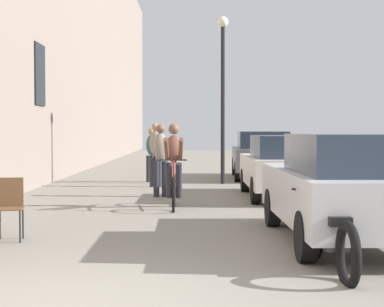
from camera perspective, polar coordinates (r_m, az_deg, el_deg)
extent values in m
cube|color=black|center=(17.90, -13.92, 6.98)|extent=(0.04, 1.10, 1.70)
cylinder|color=black|center=(9.14, -15.62, -6.44)|extent=(0.02, 0.02, 0.45)
cylinder|color=black|center=(9.45, -15.37, -6.15)|extent=(0.02, 0.02, 0.45)
cube|color=brown|center=(9.29, -16.50, -4.85)|extent=(0.43, 0.43, 0.02)
cube|color=brown|center=(9.44, -16.36, -3.39)|extent=(0.34, 0.07, 0.42)
torus|color=black|center=(12.10, -1.95, -3.78)|extent=(0.06, 0.71, 0.71)
torus|color=black|center=(13.14, -1.90, -3.31)|extent=(0.06, 0.71, 0.71)
cylinder|color=maroon|center=(13.03, -1.91, -2.10)|extent=(0.04, 0.21, 0.58)
cylinder|color=maroon|center=(12.51, -1.93, -0.73)|extent=(0.05, 0.82, 0.14)
cylinder|color=maroon|center=(12.09, -1.96, -2.19)|extent=(0.04, 0.09, 0.67)
cylinder|color=maroon|center=(12.64, -1.93, -3.34)|extent=(0.05, 1.00, 0.12)
cylinder|color=black|center=(12.10, -1.96, -0.59)|extent=(0.52, 0.04, 0.03)
ellipsoid|color=black|center=(12.92, -1.91, -0.73)|extent=(0.12, 0.24, 0.06)
ellipsoid|color=brown|center=(12.83, -1.92, 0.48)|extent=(0.35, 0.36, 0.59)
sphere|color=brown|center=(12.78, -1.92, 2.24)|extent=(0.22, 0.22, 0.22)
cylinder|color=#26262D|center=(12.79, -1.47, -2.47)|extent=(0.14, 0.40, 0.75)
cylinder|color=#26262D|center=(12.79, -2.37, -2.47)|extent=(0.14, 0.40, 0.75)
cylinder|color=brown|center=(12.44, -1.28, 0.40)|extent=(0.12, 0.75, 0.48)
cylinder|color=brown|center=(12.44, -2.59, 0.40)|extent=(0.09, 0.74, 0.48)
cylinder|color=#26262D|center=(14.84, -3.52, -2.33)|extent=(0.14, 0.14, 0.84)
cylinder|color=#26262D|center=(14.86, -2.75, -2.32)|extent=(0.14, 0.14, 0.84)
ellipsoid|color=gray|center=(14.81, -3.14, 0.59)|extent=(0.38, 0.29, 0.67)
sphere|color=brown|center=(14.80, -3.14, 2.27)|extent=(0.22, 0.22, 0.22)
cylinder|color=#26262D|center=(17.42, -3.25, -1.63)|extent=(0.14, 0.14, 0.87)
cylinder|color=#26262D|center=(17.45, -3.90, -1.62)|extent=(0.14, 0.14, 0.87)
ellipsoid|color=gray|center=(17.41, -3.59, 0.94)|extent=(0.36, 0.27, 0.69)
sphere|color=#A57A5B|center=(17.40, -3.59, 2.41)|extent=(0.22, 0.22, 0.22)
cylinder|color=#26262D|center=(19.16, -3.64, -1.39)|extent=(0.14, 0.14, 0.81)
cylinder|color=#26262D|center=(19.15, -4.23, -1.39)|extent=(0.14, 0.14, 0.81)
ellipsoid|color=#38564C|center=(19.13, -3.94, 0.77)|extent=(0.37, 0.29, 0.64)
sphere|color=#A57A5B|center=(19.12, -3.94, 2.02)|extent=(0.22, 0.22, 0.22)
cylinder|color=black|center=(18.46, 2.56, 4.37)|extent=(0.12, 0.12, 4.60)
sphere|color=silver|center=(18.71, 2.57, 11.86)|extent=(0.32, 0.32, 0.32)
cube|color=#B7B7BC|center=(9.13, 13.37, -3.70)|extent=(1.82, 4.30, 0.70)
cube|color=#283342|center=(8.59, 14.25, -0.01)|extent=(1.52, 2.33, 0.52)
cylinder|color=black|center=(10.39, 7.09, -4.89)|extent=(0.21, 0.62, 0.62)
cylinder|color=black|center=(10.73, 15.66, -4.72)|extent=(0.21, 0.62, 0.62)
cylinder|color=black|center=(7.63, 10.09, -7.44)|extent=(0.21, 0.62, 0.62)
cube|color=beige|center=(14.84, 7.99, -1.55)|extent=(1.69, 4.09, 0.67)
cube|color=#283342|center=(14.33, 8.28, 0.64)|extent=(1.42, 2.21, 0.49)
cylinder|color=black|center=(16.12, 4.58, -2.44)|extent=(0.19, 0.59, 0.59)
cylinder|color=black|center=(16.32, 9.98, -2.40)|extent=(0.19, 0.59, 0.59)
cylinder|color=black|center=(13.44, 5.55, -3.35)|extent=(0.19, 0.59, 0.59)
cylinder|color=black|center=(13.68, 12.00, -3.29)|extent=(0.19, 0.59, 0.59)
cube|color=#595960|center=(20.66, 6.05, -0.42)|extent=(1.95, 4.38, 0.70)
cube|color=#283342|center=(20.13, 6.16, 1.26)|extent=(1.59, 2.39, 0.52)
cylinder|color=black|center=(22.06, 3.67, -1.16)|extent=(0.22, 0.63, 0.62)
cylinder|color=black|center=(22.17, 7.88, -1.16)|extent=(0.22, 0.63, 0.62)
cylinder|color=black|center=(19.22, 3.93, -1.65)|extent=(0.22, 0.63, 0.62)
cylinder|color=black|center=(19.34, 8.75, -1.65)|extent=(0.22, 0.63, 0.62)
torus|color=black|center=(8.04, 10.81, -7.02)|extent=(0.12, 0.69, 0.69)
torus|color=black|center=(6.66, 13.74, -8.95)|extent=(0.13, 0.70, 0.70)
cube|color=#333338|center=(7.33, 12.14, -7.13)|extent=(0.27, 0.77, 0.28)
ellipsoid|color=#384C84|center=(7.39, 11.96, -5.32)|extent=(0.30, 0.53, 0.24)
cube|color=black|center=(7.03, 12.74, -5.88)|extent=(0.26, 0.45, 0.10)
cylinder|color=black|center=(7.87, 11.01, -3.18)|extent=(0.62, 0.06, 0.03)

